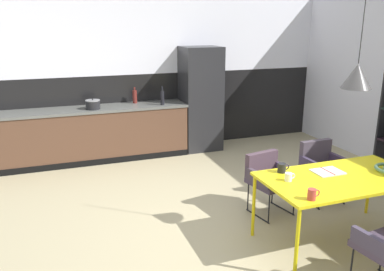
{
  "coord_description": "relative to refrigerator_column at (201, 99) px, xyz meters",
  "views": [
    {
      "loc": [
        -1.73,
        -3.42,
        2.26
      ],
      "look_at": [
        -0.15,
        0.96,
        0.92
      ],
      "focal_mm": 36.97,
      "sensor_mm": 36.0,
      "label": 1
    }
  ],
  "objects": [
    {
      "name": "mug_short_terracotta",
      "position": [
        -0.43,
        -3.89,
        -0.14
      ],
      "size": [
        0.12,
        0.08,
        0.1
      ],
      "color": "#B23D33",
      "rests_on": "dining_table"
    },
    {
      "name": "pendant_lamp_over_table_near",
      "position": [
        0.2,
        -3.58,
        0.84
      ],
      "size": [
        0.29,
        0.29,
        1.05
      ],
      "color": "black"
    },
    {
      "name": "armchair_corner_seat",
      "position": [
        -0.14,
        -2.67,
        -0.44
      ],
      "size": [
        0.56,
        0.55,
        0.73
      ],
      "rotation": [
        0.0,
        0.0,
        3.34
      ],
      "color": "#3E3242",
      "rests_on": "ground"
    },
    {
      "name": "mug_dark_espresso",
      "position": [
        -0.38,
        -3.44,
        -0.15
      ],
      "size": [
        0.11,
        0.07,
        0.08
      ],
      "color": "white",
      "rests_on": "dining_table"
    },
    {
      "name": "cooking_pot",
      "position": [
        -1.91,
        -0.1,
        0.05
      ],
      "size": [
        0.23,
        0.23,
        0.17
      ],
      "color": "black",
      "rests_on": "kitchen_counter"
    },
    {
      "name": "back_wall_splashback_dark",
      "position": [
        -0.8,
        0.36,
        -0.24
      ],
      "size": [
        6.72,
        0.12,
        1.38
      ],
      "primitive_type": "cube",
      "color": "black",
      "rests_on": "ground"
    },
    {
      "name": "back_wall_panel_upper",
      "position": [
        -0.8,
        0.36,
        1.14
      ],
      "size": [
        6.72,
        0.12,
        1.38
      ],
      "primitive_type": "cube",
      "color": "silver",
      "rests_on": "back_wall_splashback_dark"
    },
    {
      "name": "refrigerator_column",
      "position": [
        0.0,
        0.0,
        0.0
      ],
      "size": [
        0.68,
        0.6,
        1.85
      ],
      "primitive_type": "cube",
      "color": "#232326",
      "rests_on": "ground"
    },
    {
      "name": "mug_tall_blue",
      "position": [
        -0.32,
        -3.22,
        -0.14
      ],
      "size": [
        0.13,
        0.09,
        0.1
      ],
      "color": "black",
      "rests_on": "dining_table"
    },
    {
      "name": "bottle_oil_tall",
      "position": [
        -0.76,
        -0.15,
        0.1
      ],
      "size": [
        0.07,
        0.07,
        0.32
      ],
      "color": "black",
      "rests_on": "kitchen_counter"
    },
    {
      "name": "kitchen_counter",
      "position": [
        -2.18,
        -0.0,
        -0.48
      ],
      "size": [
        3.68,
        0.63,
        0.9
      ],
      "color": "#533626",
      "rests_on": "ground"
    },
    {
      "name": "armchair_facing_counter",
      "position": [
        0.68,
        -2.59,
        -0.42
      ],
      "size": [
        0.51,
        0.49,
        0.77
      ],
      "rotation": [
        0.0,
        0.0,
        3.18
      ],
      "color": "#3E3242",
      "rests_on": "ground"
    },
    {
      "name": "open_book",
      "position": [
        0.14,
        -3.38,
        -0.18
      ],
      "size": [
        0.3,
        0.24,
        0.02
      ],
      "color": "white",
      "rests_on": "dining_table"
    },
    {
      "name": "dining_table",
      "position": [
        0.2,
        -3.54,
        -0.23
      ],
      "size": [
        1.65,
        0.89,
        0.74
      ],
      "color": "gold",
      "rests_on": "ground"
    },
    {
      "name": "ground_plane",
      "position": [
        -0.8,
        -3.15,
        -0.93
      ],
      "size": [
        9.27,
        9.27,
        0.0
      ],
      "primitive_type": "plane",
      "color": "tan"
    },
    {
      "name": "bottle_spice_small",
      "position": [
        -1.16,
        0.16,
        0.09
      ],
      "size": [
        0.08,
        0.08,
        0.28
      ],
      "color": "maroon",
      "rests_on": "kitchen_counter"
    }
  ]
}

